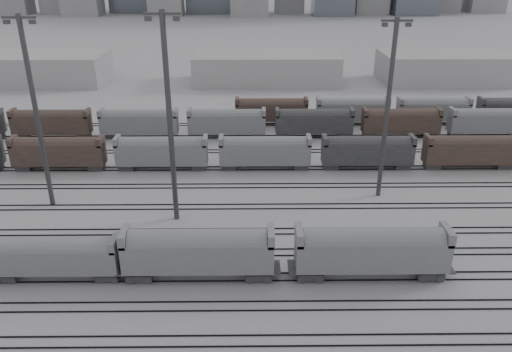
{
  "coord_description": "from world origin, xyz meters",
  "views": [
    {
      "loc": [
        5.74,
        -44.91,
        32.46
      ],
      "look_at": [
        6.4,
        19.79,
        4.0
      ],
      "focal_mm": 35.0,
      "sensor_mm": 36.0,
      "label": 1
    }
  ],
  "objects_px": {
    "hopper_car_c": "(372,248)",
    "light_mast_c": "(169,116)",
    "hopper_car_a": "(55,255)",
    "hopper_car_b": "(198,250)"
  },
  "relations": [
    {
      "from": "hopper_car_c",
      "to": "light_mast_c",
      "type": "bearing_deg",
      "value": 149.28
    },
    {
      "from": "hopper_car_a",
      "to": "hopper_car_c",
      "type": "relative_size",
      "value": 0.84
    },
    {
      "from": "hopper_car_b",
      "to": "hopper_car_c",
      "type": "xyz_separation_m",
      "value": [
        18.7,
        0.0,
        0.05
      ]
    },
    {
      "from": "hopper_car_b",
      "to": "hopper_car_c",
      "type": "bearing_deg",
      "value": 0.0
    },
    {
      "from": "hopper_car_a",
      "to": "hopper_car_c",
      "type": "bearing_deg",
      "value": 0.0
    },
    {
      "from": "hopper_car_a",
      "to": "hopper_car_b",
      "type": "xyz_separation_m",
      "value": [
        15.51,
        0.0,
        0.54
      ]
    },
    {
      "from": "hopper_car_a",
      "to": "light_mast_c",
      "type": "relative_size",
      "value": 0.51
    },
    {
      "from": "light_mast_c",
      "to": "hopper_car_c",
      "type": "bearing_deg",
      "value": -30.72
    },
    {
      "from": "hopper_car_a",
      "to": "light_mast_c",
      "type": "bearing_deg",
      "value": 51.01
    },
    {
      "from": "hopper_car_b",
      "to": "light_mast_c",
      "type": "relative_size",
      "value": 0.6
    }
  ]
}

